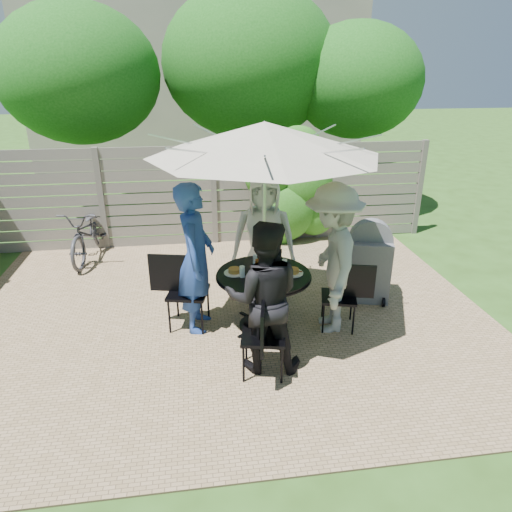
{
  "coord_description": "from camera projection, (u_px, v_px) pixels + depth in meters",
  "views": [
    {
      "loc": [
        -0.38,
        -5.18,
        3.13
      ],
      "look_at": [
        0.37,
        0.07,
        0.92
      ],
      "focal_mm": 32.0,
      "sensor_mm": 36.0,
      "label": 1
    }
  ],
  "objects": [
    {
      "name": "glass_back",
      "position": [
        255.0,
        260.0,
        5.84
      ],
      "size": [
        0.07,
        0.07,
        0.14
      ],
      "primitive_type": "cylinder",
      "color": "silver",
      "rests_on": "patio_table"
    },
    {
      "name": "glass_right",
      "position": [
        284.0,
        265.0,
        5.7
      ],
      "size": [
        0.07,
        0.07,
        0.14
      ],
      "primitive_type": "cylinder",
      "color": "silver",
      "rests_on": "patio_table"
    },
    {
      "name": "plate_back",
      "position": [
        264.0,
        260.0,
        5.95
      ],
      "size": [
        0.26,
        0.26,
        0.06
      ],
      "color": "white",
      "rests_on": "patio_table"
    },
    {
      "name": "person_left",
      "position": [
        196.0,
        259.0,
        5.57
      ],
      "size": [
        0.56,
        0.76,
        1.9
      ],
      "primitive_type": "imported",
      "rotation": [
        0.0,
        0.0,
        7.7
      ],
      "color": "#224093",
      "rests_on": "ground"
    },
    {
      "name": "patio_table",
      "position": [
        263.0,
        290.0,
        5.72
      ],
      "size": [
        1.33,
        1.33,
        0.76
      ],
      "rotation": [
        0.0,
        0.0,
        -0.16
      ],
      "color": "black",
      "rests_on": "ground"
    },
    {
      "name": "glass_left",
      "position": [
        242.0,
        272.0,
        5.51
      ],
      "size": [
        0.07,
        0.07,
        0.14
      ],
      "primitive_type": "cylinder",
      "color": "silver",
      "rests_on": "patio_table"
    },
    {
      "name": "plate_front",
      "position": [
        264.0,
        284.0,
        5.29
      ],
      "size": [
        0.26,
        0.26,
        0.06
      ],
      "color": "white",
      "rests_on": "patio_table"
    },
    {
      "name": "chair_right",
      "position": [
        339.0,
        309.0,
        5.81
      ],
      "size": [
        0.68,
        0.52,
        0.89
      ],
      "rotation": [
        0.0,
        0.0,
        2.88
      ],
      "color": "black",
      "rests_on": "ground"
    },
    {
      "name": "plate_left",
      "position": [
        234.0,
        271.0,
        5.62
      ],
      "size": [
        0.26,
        0.26,
        0.06
      ],
      "color": "white",
      "rests_on": "patio_table"
    },
    {
      "name": "chair_back",
      "position": [
        263.0,
        275.0,
        6.7
      ],
      "size": [
        0.55,
        0.74,
        0.97
      ],
      "rotation": [
        0.0,
        0.0,
        4.52
      ],
      "color": "black",
      "rests_on": "ground"
    },
    {
      "name": "person_front",
      "position": [
        264.0,
        298.0,
        4.83
      ],
      "size": [
        0.93,
        0.77,
        1.72
      ],
      "primitive_type": "imported",
      "rotation": [
        0.0,
        0.0,
        2.99
      ],
      "color": "black",
      "rests_on": "ground"
    },
    {
      "name": "chair_left",
      "position": [
        188.0,
        306.0,
        5.82
      ],
      "size": [
        0.76,
        0.57,
        1.0
      ],
      "rotation": [
        0.0,
        0.0,
        6.06
      ],
      "color": "black",
      "rests_on": "ground"
    },
    {
      "name": "coffee_cup",
      "position": [
        271.0,
        262.0,
        5.81
      ],
      "size": [
        0.08,
        0.08,
        0.12
      ],
      "primitive_type": "cylinder",
      "color": "#C6B293",
      "rests_on": "patio_table"
    },
    {
      "name": "person_back",
      "position": [
        264.0,
        238.0,
        6.34
      ],
      "size": [
        0.97,
        0.71,
        1.83
      ],
      "primitive_type": "imported",
      "rotation": [
        0.0,
        0.0,
        6.13
      ],
      "color": "silver",
      "rests_on": "ground"
    },
    {
      "name": "bicycle",
      "position": [
        89.0,
        232.0,
        7.9
      ],
      "size": [
        0.8,
        1.83,
        0.93
      ],
      "primitive_type": "imported",
      "rotation": [
        0.0,
        0.0,
        -0.1
      ],
      "color": "#333338",
      "rests_on": "ground"
    },
    {
      "name": "umbrella",
      "position": [
        265.0,
        139.0,
        5.0
      ],
      "size": [
        3.03,
        3.03,
        2.58
      ],
      "rotation": [
        0.0,
        0.0,
        -0.16
      ],
      "color": "silver",
      "rests_on": "ground"
    },
    {
      "name": "person_right",
      "position": [
        332.0,
        260.0,
        5.55
      ],
      "size": [
        0.89,
        1.32,
        1.9
      ],
      "primitive_type": "imported",
      "rotation": [
        0.0,
        0.0,
        4.56
      ],
      "color": "#9E9F9B",
      "rests_on": "ground"
    },
    {
      "name": "bbq_grill",
      "position": [
        368.0,
        264.0,
        6.43
      ],
      "size": [
        0.68,
        0.59,
        1.2
      ],
      "rotation": [
        0.0,
        0.0,
        -0.26
      ],
      "color": "#5C5D62",
      "rests_on": "ground"
    },
    {
      "name": "backyard_envelope",
      "position": [
        202.0,
        84.0,
        14.39
      ],
      "size": [
        60.0,
        60.0,
        5.0
      ],
      "color": "#2A4916",
      "rests_on": "ground"
    },
    {
      "name": "syrup_jug",
      "position": [
        259.0,
        266.0,
        5.65
      ],
      "size": [
        0.09,
        0.09,
        0.16
      ],
      "primitive_type": "cylinder",
      "color": "#59280C",
      "rests_on": "patio_table"
    },
    {
      "name": "plate_right",
      "position": [
        293.0,
        272.0,
        5.61
      ],
      "size": [
        0.26,
        0.26,
        0.06
      ],
      "color": "white",
      "rests_on": "patio_table"
    },
    {
      "name": "chair_front",
      "position": [
        263.0,
        351.0,
        4.92
      ],
      "size": [
        0.54,
        0.73,
        0.97
      ],
      "rotation": [
        0.0,
        0.0,
        1.38
      ],
      "color": "black",
      "rests_on": "ground"
    }
  ]
}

